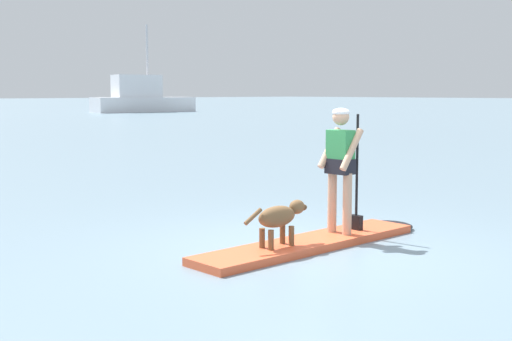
{
  "coord_description": "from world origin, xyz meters",
  "views": [
    {
      "loc": [
        -6.16,
        -5.82,
        1.97
      ],
      "look_at": [
        0.0,
        1.0,
        0.9
      ],
      "focal_mm": 47.6,
      "sensor_mm": 36.0,
      "label": 1
    }
  ],
  "objects_px": {
    "paddleboard": "(321,241)",
    "dog": "(280,217)",
    "moored_boat_center": "(141,98)",
    "person_paddler": "(341,161)"
  },
  "relations": [
    {
      "from": "dog",
      "to": "moored_boat_center",
      "type": "xyz_separation_m",
      "value": [
        30.67,
        51.05,
        0.89
      ]
    },
    {
      "from": "paddleboard",
      "to": "person_paddler",
      "type": "relative_size",
      "value": 2.27
    },
    {
      "from": "paddleboard",
      "to": "person_paddler",
      "type": "xyz_separation_m",
      "value": [
        0.38,
        0.0,
        1.01
      ]
    },
    {
      "from": "paddleboard",
      "to": "dog",
      "type": "distance_m",
      "value": 0.85
    },
    {
      "from": "person_paddler",
      "to": "moored_boat_center",
      "type": "height_order",
      "value": "moored_boat_center"
    },
    {
      "from": "paddleboard",
      "to": "moored_boat_center",
      "type": "height_order",
      "value": "moored_boat_center"
    },
    {
      "from": "dog",
      "to": "moored_boat_center",
      "type": "relative_size",
      "value": 0.1
    },
    {
      "from": "paddleboard",
      "to": "dog",
      "type": "bearing_deg",
      "value": -179.46
    },
    {
      "from": "dog",
      "to": "paddleboard",
      "type": "bearing_deg",
      "value": 0.54
    },
    {
      "from": "paddleboard",
      "to": "moored_boat_center",
      "type": "relative_size",
      "value": 0.37
    }
  ]
}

